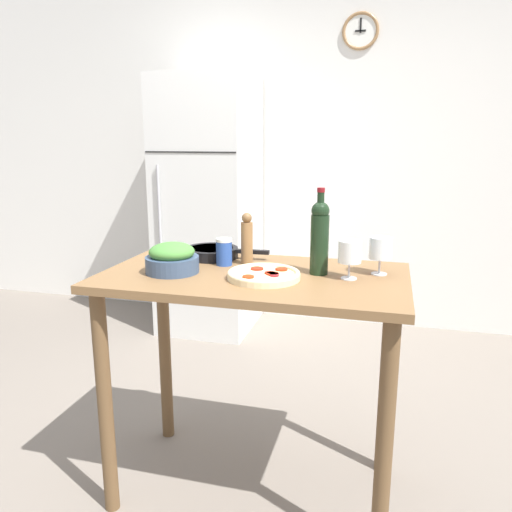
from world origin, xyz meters
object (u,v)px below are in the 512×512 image
(wine_glass_far, at_px, (380,250))
(homemade_pizza, at_px, (264,275))
(pepper_mill, at_px, (247,240))
(cast_iron_skillet, at_px, (212,252))
(refrigerator, at_px, (209,207))
(wine_bottle, at_px, (320,236))
(salt_canister, at_px, (224,252))
(wine_glass_near, at_px, (350,254))
(salad_bowl, at_px, (172,259))

(wine_glass_far, xyz_separation_m, homemade_pizza, (-0.40, -0.17, -0.08))
(pepper_mill, height_order, cast_iron_skillet, pepper_mill)
(refrigerator, xyz_separation_m, wine_glass_far, (1.27, -1.62, 0.09))
(wine_bottle, distance_m, salt_canister, 0.40)
(wine_glass_far, height_order, pepper_mill, pepper_mill)
(refrigerator, bearing_deg, wine_glass_far, -51.86)
(pepper_mill, bearing_deg, wine_bottle, -13.93)
(salt_canister, bearing_deg, wine_bottle, -5.21)
(homemade_pizza, relative_size, cast_iron_skillet, 0.72)
(wine_bottle, relative_size, wine_glass_far, 2.28)
(refrigerator, height_order, homemade_pizza, refrigerator)
(wine_glass_near, distance_m, homemade_pizza, 0.32)
(pepper_mill, distance_m, salad_bowl, 0.31)
(wine_glass_far, xyz_separation_m, salad_bowl, (-0.76, -0.17, -0.04))
(refrigerator, distance_m, wine_glass_far, 2.06)
(homemade_pizza, bearing_deg, wine_glass_near, 14.32)
(wine_glass_near, bearing_deg, pepper_mill, 164.35)
(pepper_mill, bearing_deg, salad_bowl, -140.34)
(wine_glass_far, height_order, salt_canister, wine_glass_far)
(wine_glass_far, distance_m, cast_iron_skillet, 0.71)
(wine_glass_near, distance_m, pepper_mill, 0.43)
(refrigerator, xyz_separation_m, homemade_pizza, (0.87, -1.79, 0.01))
(wine_glass_far, bearing_deg, salt_canister, -178.61)
(wine_glass_near, relative_size, homemade_pizza, 0.53)
(refrigerator, bearing_deg, wine_bottle, -57.75)
(refrigerator, relative_size, wine_bottle, 5.76)
(wine_glass_near, bearing_deg, salt_canister, 171.24)
(salt_canister, bearing_deg, pepper_mill, 25.45)
(wine_bottle, distance_m, homemade_pizza, 0.25)
(wine_glass_far, distance_m, homemade_pizza, 0.44)
(refrigerator, distance_m, wine_bottle, 1.98)
(refrigerator, relative_size, wine_glass_far, 13.16)
(salad_bowl, bearing_deg, wine_glass_far, 12.77)
(wine_bottle, relative_size, pepper_mill, 1.54)
(wine_bottle, relative_size, salad_bowl, 1.59)
(homemade_pizza, bearing_deg, cast_iron_skillet, 138.02)
(refrigerator, distance_m, pepper_mill, 1.77)
(cast_iron_skillet, bearing_deg, pepper_mill, -22.40)
(wine_glass_near, bearing_deg, refrigerator, 124.32)
(homemade_pizza, bearing_deg, pepper_mill, 121.69)
(salt_canister, bearing_deg, refrigerator, 112.28)
(wine_bottle, bearing_deg, homemade_pizza, -147.10)
(wine_bottle, relative_size, cast_iron_skillet, 0.88)
(refrigerator, height_order, salt_canister, refrigerator)
(pepper_mill, bearing_deg, wine_glass_near, -15.65)
(refrigerator, xyz_separation_m, pepper_mill, (0.75, -1.60, 0.10))
(pepper_mill, distance_m, cast_iron_skillet, 0.20)
(pepper_mill, height_order, homemade_pizza, pepper_mill)
(refrigerator, xyz_separation_m, cast_iron_skillet, (0.58, -1.52, 0.02))
(wine_bottle, xyz_separation_m, wine_glass_near, (0.12, -0.04, -0.05))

